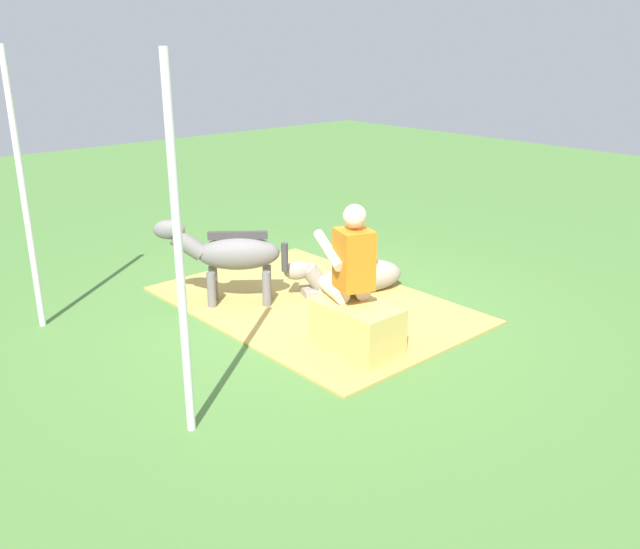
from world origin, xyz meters
TOP-DOWN VIEW (x-y plane):
  - ground_plane at (0.00, 0.00)m, footprint 24.00×24.00m
  - hay_patch at (0.19, -0.10)m, footprint 3.21×2.19m
  - hay_bale at (-0.86, 0.31)m, footprint 0.77×0.47m
  - person_seated at (-0.70, 0.27)m, footprint 0.72×0.55m
  - pony_standing at (0.78, 0.51)m, footprint 0.98×1.13m
  - pony_lying at (0.18, -0.69)m, footprint 0.80×1.33m
  - tent_pole_left at (-0.99, 2.08)m, footprint 0.06×0.06m
  - tent_pole_right at (1.55, 2.18)m, footprint 0.06×0.06m

SIDE VIEW (x-z plane):
  - ground_plane at x=0.00m, z-range 0.00..0.00m
  - hay_patch at x=0.19m, z-range 0.00..0.02m
  - pony_lying at x=0.18m, z-range -0.02..0.40m
  - hay_bale at x=-0.86m, z-range 0.00..0.44m
  - pony_standing at x=0.78m, z-range 0.10..1.01m
  - person_seated at x=-0.70m, z-range 0.06..1.38m
  - tent_pole_left at x=-0.99m, z-range 0.00..2.58m
  - tent_pole_right at x=1.55m, z-range 0.00..2.58m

